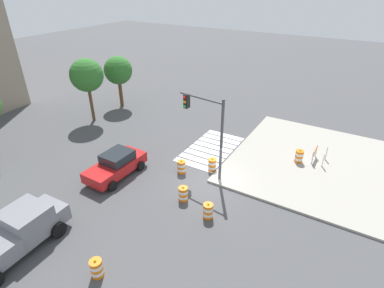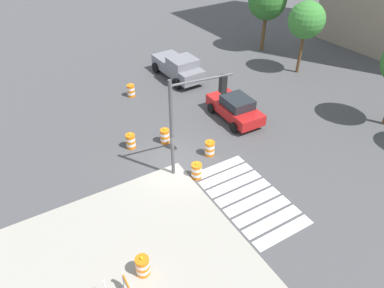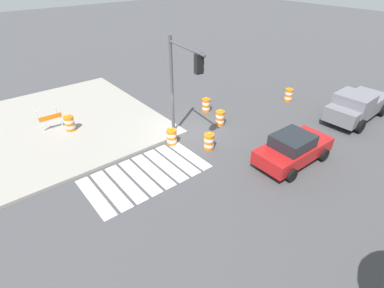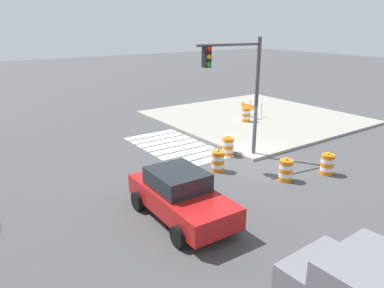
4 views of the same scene
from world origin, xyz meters
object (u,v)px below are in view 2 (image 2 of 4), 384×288
traffic_barrel_near_corner (210,148)px  traffic_barrel_median_near (131,91)px  traffic_barrel_crosswalk_end (197,171)px  street_tree_streetside_far (307,20)px  traffic_barrel_median_far (131,141)px  pickup_truck (179,67)px  sports_car (235,108)px  traffic_barrel_far_curb (165,136)px  traffic_barrel_on_sidewalk (143,266)px  street_tree_streetside_mid (267,0)px  traffic_light_pole (193,108)px

traffic_barrel_near_corner → traffic_barrel_median_near: 8.89m
traffic_barrel_crosswalk_end → street_tree_streetside_far: size_ratio=0.18×
traffic_barrel_near_corner → street_tree_streetside_far: bearing=114.4°
traffic_barrel_median_far → pickup_truck: bearing=133.3°
sports_car → traffic_barrel_far_curb: sports_car is taller
pickup_truck → traffic_barrel_near_corner: size_ratio=5.11×
traffic_barrel_median_near → traffic_barrel_on_sidewalk: 15.06m
traffic_barrel_median_near → traffic_barrel_far_curb: (6.41, -0.52, 0.00)m
pickup_truck → sports_car: bearing=2.2°
sports_car → traffic_barrel_median_far: sports_car is taller
sports_car → pickup_truck: pickup_truck is taller
traffic_barrel_near_corner → traffic_barrel_crosswalk_end: bearing=-52.3°
traffic_barrel_median_near → traffic_barrel_median_far: 6.34m
traffic_barrel_near_corner → traffic_barrel_median_far: 4.70m
pickup_truck → street_tree_streetside_far: (3.93, 9.02, 3.29)m
street_tree_streetside_mid → street_tree_streetside_far: size_ratio=1.09×
pickup_truck → traffic_barrel_median_far: pickup_truck is taller
sports_car → traffic_barrel_crosswalk_end: (3.74, -5.26, -0.36)m
traffic_barrel_far_curb → street_tree_streetside_mid: bearing=120.1°
pickup_truck → traffic_barrel_crosswalk_end: 11.92m
traffic_barrel_far_curb → traffic_barrel_on_sidewalk: traffic_barrel_on_sidewalk is taller
traffic_barrel_crosswalk_end → traffic_barrel_median_near: same height
traffic_barrel_median_near → traffic_light_pole: (9.44, -0.37, 3.46)m
traffic_barrel_median_near → traffic_barrel_on_sidewalk: bearing=-21.2°
sports_car → traffic_light_pole: (3.06, -5.09, 3.10)m
traffic_barrel_median_far → street_tree_streetside_far: size_ratio=0.18×
traffic_barrel_far_curb → traffic_light_pole: 4.60m
traffic_barrel_on_sidewalk → sports_car: bearing=127.0°
traffic_barrel_median_far → street_tree_streetside_far: (-2.60, 15.95, 3.81)m
traffic_barrel_near_corner → traffic_barrel_median_far: bearing=-129.5°
traffic_barrel_median_far → traffic_barrel_on_sidewalk: 8.72m
traffic_barrel_crosswalk_end → street_tree_streetside_far: bearing=116.2°
traffic_barrel_far_curb → traffic_barrel_on_sidewalk: 9.08m
traffic_barrel_median_far → street_tree_streetside_mid: 18.76m
traffic_barrel_near_corner → traffic_light_pole: (0.62, -1.51, 3.46)m
traffic_barrel_median_far → street_tree_streetside_far: bearing=99.3°
pickup_truck → traffic_barrel_on_sidewalk: (14.74, -9.88, -0.37)m
sports_car → street_tree_streetside_mid: (-8.42, 9.34, 3.66)m
traffic_barrel_on_sidewalk → traffic_light_pole: traffic_light_pole is taller
traffic_barrel_median_far → street_tree_streetside_mid: street_tree_streetside_mid is taller
traffic_barrel_on_sidewalk → street_tree_streetside_mid: bearing=129.5°
traffic_barrel_near_corner → traffic_barrel_on_sidewalk: size_ratio=1.00×
traffic_barrel_near_corner → traffic_barrel_far_curb: 2.92m
traffic_barrel_median_near → sports_car: bearing=36.5°
sports_car → traffic_barrel_median_near: sports_car is taller
traffic_barrel_crosswalk_end → traffic_barrel_median_near: size_ratio=1.00×
traffic_barrel_median_far → traffic_barrel_far_curb: 2.06m
pickup_truck → traffic_barrel_near_corner: bearing=-19.2°
street_tree_streetside_mid → street_tree_streetside_far: 5.31m
sports_car → traffic_barrel_on_sidewalk: size_ratio=4.26×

